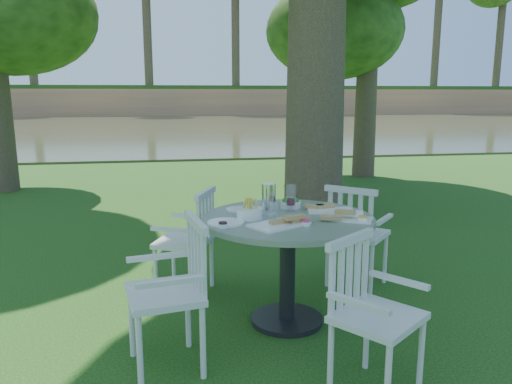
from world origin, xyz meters
TOP-DOWN VIEW (x-y plane):
  - ground at (0.00, 0.00)m, footprint 140.00×140.00m
  - table at (0.07, -0.78)m, footprint 1.29×1.29m
  - chair_ne at (0.83, -0.19)m, footprint 0.66×0.66m
  - chair_nw at (-0.60, -0.09)m, footprint 0.59×0.61m
  - chair_sw at (-0.76, -1.26)m, footprint 0.54×0.56m
  - chair_se at (0.31, -1.72)m, footprint 0.64×0.63m
  - tableware at (0.01, -0.72)m, footprint 1.23×0.84m
  - river at (0.00, 23.00)m, footprint 100.00×28.00m
  - far_bank at (0.28, 41.12)m, footprint 100.00×18.00m

SIDE VIEW (x-z plane):
  - ground at x=0.00m, z-range 0.00..0.00m
  - river at x=0.00m, z-range -0.06..0.06m
  - chair_se at x=0.31m, z-range 0.08..1.01m
  - chair_nw at x=-0.60m, z-range 0.08..1.02m
  - chair_ne at x=0.83m, z-range 0.08..1.04m
  - chair_sw at x=-0.76m, z-range 0.09..1.06m
  - table at x=0.07m, z-range 0.24..1.09m
  - tableware at x=0.01m, z-range 0.78..1.00m
  - far_bank at x=0.28m, z-range -0.35..14.85m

